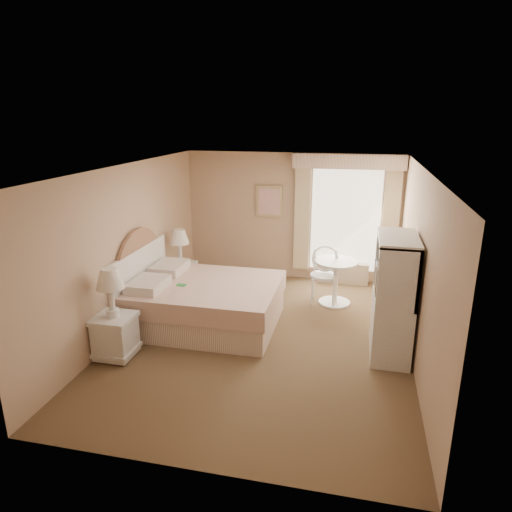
% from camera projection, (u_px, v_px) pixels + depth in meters
% --- Properties ---
extents(room, '(4.21, 5.51, 2.51)m').
position_uv_depth(room, '(263.00, 258.00, 6.44)').
color(room, brown).
rests_on(room, ground).
extents(window, '(2.05, 0.22, 2.51)m').
position_uv_depth(window, '(346.00, 216.00, 8.67)').
color(window, white).
rests_on(window, room).
extents(framed_art, '(0.52, 0.04, 0.62)m').
position_uv_depth(framed_art, '(269.00, 201.00, 8.98)').
color(framed_art, tan).
rests_on(framed_art, room).
extents(bed, '(2.31, 1.82, 1.61)m').
position_uv_depth(bed, '(197.00, 300.00, 7.18)').
color(bed, tan).
rests_on(bed, room).
extents(nightstand_near, '(0.52, 0.52, 1.26)m').
position_uv_depth(nightstand_near, '(114.00, 325.00, 6.14)').
color(nightstand_near, white).
rests_on(nightstand_near, room).
extents(nightstand_far, '(0.49, 0.49, 1.20)m').
position_uv_depth(nightstand_far, '(181.00, 270.00, 8.39)').
color(nightstand_far, white).
rests_on(nightstand_far, room).
extents(round_table, '(0.74, 0.74, 0.78)m').
position_uv_depth(round_table, '(336.00, 275.00, 7.90)').
color(round_table, white).
rests_on(round_table, room).
extents(cafe_chair, '(0.49, 0.49, 0.99)m').
position_uv_depth(cafe_chair, '(324.00, 270.00, 7.99)').
color(cafe_chair, white).
rests_on(cafe_chair, room).
extents(armoire, '(0.51, 1.01, 1.68)m').
position_uv_depth(armoire, '(393.00, 307.00, 6.18)').
color(armoire, white).
rests_on(armoire, room).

